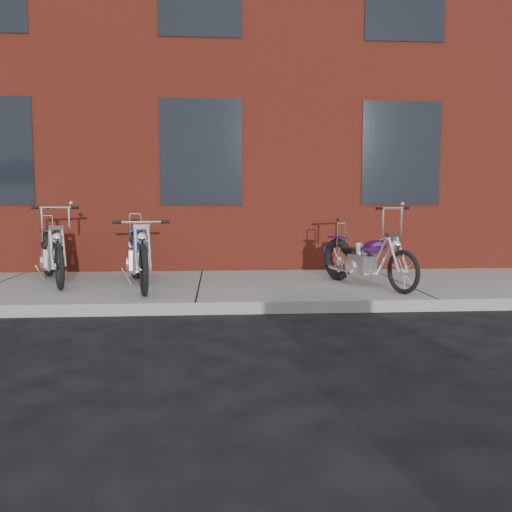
{
  "coord_description": "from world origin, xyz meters",
  "views": [
    {
      "loc": [
        0.27,
        -6.43,
        1.36
      ],
      "look_at": [
        0.79,
        0.8,
        0.63
      ],
      "focal_mm": 38.0,
      "sensor_mm": 36.0,
      "label": 1
    }
  ],
  "objects": [
    {
      "name": "building_brick",
      "position": [
        0.0,
        8.0,
        4.0
      ],
      "size": [
        22.0,
        10.0,
        8.0
      ],
      "primitive_type": "cube",
      "color": "maroon",
      "rests_on": "ground"
    },
    {
      "name": "chopper_purple",
      "position": [
        2.38,
        1.13,
        0.52
      ],
      "size": [
        0.92,
        1.89,
        1.14
      ],
      "rotation": [
        0.0,
        0.0,
        -1.15
      ],
      "color": "black",
      "rests_on": "sidewalk"
    },
    {
      "name": "ground",
      "position": [
        0.0,
        0.0,
        0.0
      ],
      "size": [
        120.0,
        120.0,
        0.0
      ],
      "primitive_type": "plane",
      "color": "black",
      "rests_on": "ground"
    },
    {
      "name": "chopper_third",
      "position": [
        -2.21,
        1.86,
        0.56
      ],
      "size": [
        0.96,
        2.12,
        1.14
      ],
      "rotation": [
        0.0,
        0.0,
        -1.18
      ],
      "color": "black",
      "rests_on": "sidewalk"
    },
    {
      "name": "chopper_blue",
      "position": [
        -0.85,
        1.37,
        0.57
      ],
      "size": [
        0.71,
        2.31,
        1.02
      ],
      "rotation": [
        0.0,
        0.0,
        -1.36
      ],
      "color": "black",
      "rests_on": "sidewalk"
    },
    {
      "name": "sidewalk",
      "position": [
        0.0,
        1.5,
        0.07
      ],
      "size": [
        22.0,
        3.0,
        0.15
      ],
      "primitive_type": "cube",
      "color": "gray",
      "rests_on": "ground"
    }
  ]
}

